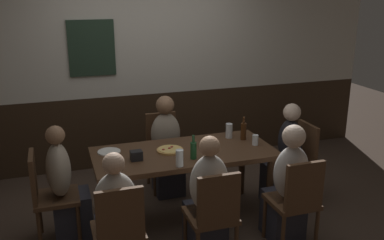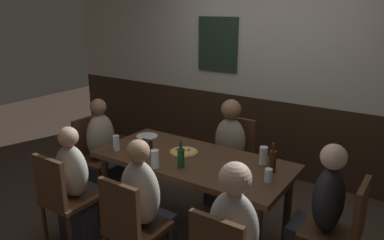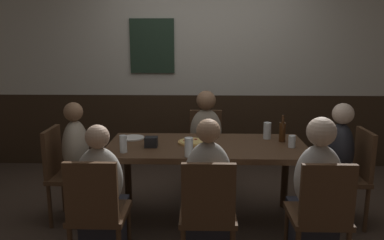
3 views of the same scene
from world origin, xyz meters
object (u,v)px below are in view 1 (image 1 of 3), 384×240
person_head_east (285,162)px  chair_right_near (297,199)px  beer_bottle_brown (243,131)px  chair_head_east (298,158)px  person_right_near (287,192)px  person_mid_near (207,206)px  dining_table (184,159)px  highball_clear (180,159)px  person_mid_far (167,152)px  chair_head_west (47,192)px  chair_left_near (119,229)px  person_head_west (66,193)px  chair_mid_near (214,213)px  person_left_near (116,223)px  pint_glass_pale (229,132)px  chair_mid_far (163,146)px  beer_glass_tall (116,163)px  beer_bottle_green (193,150)px  plate_white_large (109,152)px  condiment_caddy (136,155)px  pint_glass_amber (255,141)px  pizza (170,150)px

person_head_east → chair_right_near: bearing=-113.6°
beer_bottle_brown → chair_head_east: bearing=-11.9°
person_right_near → person_mid_near: (-0.78, 0.00, -0.02)m
dining_table → highball_clear: 0.41m
person_mid_far → person_mid_near: size_ratio=1.00×
person_right_near → person_mid_far: (-0.78, 1.32, -0.00)m
dining_table → chair_head_west: (-1.31, 0.00, -0.16)m
chair_left_near → person_head_west: person_head_west is taller
chair_mid_near → person_head_east: bearing=35.8°
chair_left_near → person_mid_near: person_mid_near is taller
person_left_near → pint_glass_pale: 1.66m
dining_table → person_head_east: (1.14, 0.00, -0.19)m
dining_table → chair_right_near: size_ratio=2.02×
chair_right_near → chair_mid_far: size_ratio=1.00×
person_right_near → beer_glass_tall: size_ratio=7.87×
beer_bottle_brown → person_right_near: bearing=-83.8°
beer_bottle_green → plate_white_large: beer_bottle_green is taller
chair_right_near → person_head_west: 2.10m
beer_glass_tall → chair_right_near: bearing=-21.3°
person_head_east → chair_left_near: bearing=-156.9°
beer_bottle_green → condiment_caddy: beer_bottle_green is taller
chair_mid_far → pint_glass_pale: (0.58, -0.60, 0.31)m
person_mid_far → person_right_near: bearing=-59.4°
chair_head_west → person_right_near: bearing=-17.6°
chair_right_near → pint_glass_amber: bearing=93.0°
person_head_east → pizza: size_ratio=4.29×
pizza → pint_glass_amber: (0.88, -0.11, 0.04)m
person_head_east → highball_clear: bearing=-165.0°
chair_head_west → plate_white_large: bearing=18.5°
person_mid_near → plate_white_large: size_ratio=5.06×
chair_mid_near → plate_white_large: bearing=124.6°
chair_left_near → highball_clear: 0.85m
chair_head_west → person_right_near: (2.09, -0.66, -0.01)m
chair_head_east → beer_bottle_green: (-1.28, -0.22, 0.33)m
chair_mid_far → pizza: 0.83m
person_head_west → pizza: bearing=2.6°
chair_left_near → person_mid_far: bearing=62.2°
dining_table → beer_bottle_brown: beer_bottle_brown is taller
chair_head_west → highball_clear: size_ratio=5.62×
dining_table → beer_bottle_green: bearing=-83.3°
beer_glass_tall → person_head_east: bearing=7.6°
pint_glass_pale → beer_bottle_brown: 0.16m
chair_right_near → plate_white_large: chair_right_near is taller
person_head_west → person_mid_near: size_ratio=0.99×
person_head_west → pint_glass_pale: person_head_west is taller
beer_glass_tall → beer_bottle_green: size_ratio=0.63×
pint_glass_pale → pizza: bearing=-165.6°
beer_glass_tall → highball_clear: 0.56m
chair_right_near → pint_glass_amber: (-0.04, 0.76, 0.29)m
pint_glass_amber → plate_white_large: 1.47m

